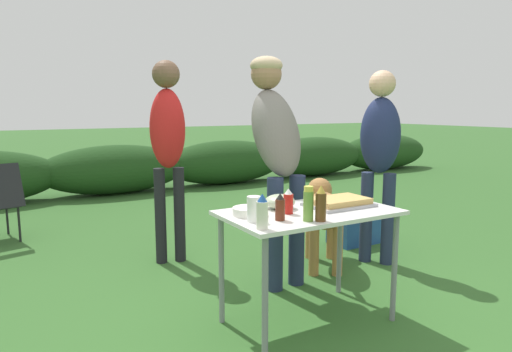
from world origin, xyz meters
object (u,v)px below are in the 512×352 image
object	(u,v)px
food_tray	(339,202)
plate_stack	(249,211)
ketchup_bottle	(289,202)
standing_person_in_navy_coat	(380,148)
mixing_bowl	(280,202)
dog	(323,211)
mayo_bottle	(262,212)
folding_table	(309,222)
standing_person_in_gray_fleece	(276,142)
cooler_box	(354,227)
paper_cup_stack	(254,209)
bbq_sauce_bottle	(280,207)
beer_bottle	(321,204)
standing_person_in_dark_puffer	(168,139)
relish_jar	(308,204)

from	to	relation	value
food_tray	plate_stack	world-z (taller)	food_tray
ketchup_bottle	standing_person_in_navy_coat	xyz separation A→B (m)	(1.38, 0.63, 0.22)
mixing_bowl	dog	distance (m)	1.19
food_tray	mayo_bottle	xyz separation A→B (m)	(-0.73, -0.24, 0.07)
folding_table	mixing_bowl	distance (m)	0.23
mayo_bottle	standing_person_in_gray_fleece	world-z (taller)	standing_person_in_gray_fleece
standing_person_in_navy_coat	mayo_bottle	bearing A→B (deg)	-98.88
dog	cooler_box	xyz separation A→B (m)	(0.68, 0.34, -0.31)
standing_person_in_navy_coat	cooler_box	size ratio (longest dim) A/B	3.51
food_tray	standing_person_in_navy_coat	distance (m)	1.19
paper_cup_stack	bbq_sauce_bottle	xyz separation A→B (m)	(0.15, -0.05, 0.00)
food_tray	paper_cup_stack	distance (m)	0.70
mixing_bowl	paper_cup_stack	size ratio (longest dim) A/B	1.34
plate_stack	ketchup_bottle	world-z (taller)	ketchup_bottle
ketchup_bottle	cooler_box	bearing A→B (deg)	36.06
dog	bbq_sauce_bottle	bearing A→B (deg)	-105.77
bbq_sauce_bottle	ketchup_bottle	xyz separation A→B (m)	(0.13, 0.11, -0.00)
beer_bottle	ketchup_bottle	world-z (taller)	beer_bottle
mixing_bowl	standing_person_in_dark_puffer	distance (m)	1.49
bbq_sauce_bottle	mayo_bottle	distance (m)	0.22
bbq_sauce_bottle	standing_person_in_navy_coat	distance (m)	1.71
paper_cup_stack	standing_person_in_dark_puffer	distance (m)	1.67
standing_person_in_navy_coat	relish_jar	bearing A→B (deg)	-94.48
relish_jar	standing_person_in_dark_puffer	xyz separation A→B (m)	(-0.21, 1.78, 0.28)
plate_stack	relish_jar	distance (m)	0.37
plate_stack	mayo_bottle	size ratio (longest dim) A/B	1.06
paper_cup_stack	bbq_sauce_bottle	world-z (taller)	bbq_sauce_bottle
plate_stack	beer_bottle	size ratio (longest dim) A/B	0.98
cooler_box	plate_stack	bearing A→B (deg)	-150.36
cooler_box	ketchup_bottle	bearing A→B (deg)	-144.95
folding_table	mayo_bottle	world-z (taller)	mayo_bottle
ketchup_bottle	paper_cup_stack	bearing A→B (deg)	-167.31
relish_jar	dog	bearing A→B (deg)	47.96
standing_person_in_navy_coat	plate_stack	bearing A→B (deg)	-106.83
mixing_bowl	beer_bottle	world-z (taller)	beer_bottle
mayo_bottle	standing_person_in_navy_coat	bearing A→B (deg)	26.65
paper_cup_stack	relish_jar	distance (m)	0.31
beer_bottle	cooler_box	bearing A→B (deg)	42.26
folding_table	ketchup_bottle	xyz separation A→B (m)	(-0.16, -0.00, 0.15)
mixing_bowl	paper_cup_stack	distance (m)	0.38
mayo_bottle	relish_jar	xyz separation A→B (m)	(0.32, 0.02, 0.01)
food_tray	standing_person_in_dark_puffer	world-z (taller)	standing_person_in_dark_puffer
mixing_bowl	paper_cup_stack	bearing A→B (deg)	-146.12
ketchup_bottle	standing_person_in_navy_coat	size ratio (longest dim) A/B	0.09
mixing_bowl	standing_person_in_gray_fleece	world-z (taller)	standing_person_in_gray_fleece
beer_bottle	relish_jar	world-z (taller)	beer_bottle
standing_person_in_gray_fleece	cooler_box	xyz separation A→B (m)	(1.27, 0.49, -0.95)
mayo_bottle	standing_person_in_navy_coat	distance (m)	1.92
folding_table	standing_person_in_dark_puffer	distance (m)	1.68
cooler_box	dog	bearing A→B (deg)	-154.62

